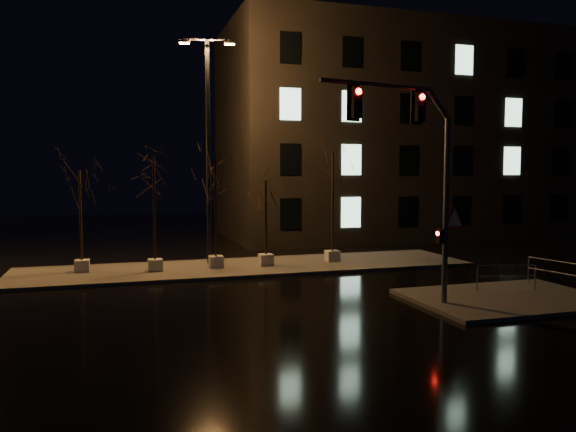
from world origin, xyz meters
name	(u,v)px	position (x,y,z in m)	size (l,w,h in m)	color
ground	(284,294)	(0.00, 0.00, 0.00)	(90.00, 90.00, 0.00)	black
median	(249,267)	(0.00, 6.00, 0.07)	(22.00, 5.00, 0.15)	#4E4B45
sidewalk_corner	(507,298)	(7.50, -3.50, 0.07)	(7.00, 5.00, 0.15)	#4E4B45
building	(393,136)	(14.00, 18.00, 7.50)	(25.00, 12.00, 15.00)	black
tree_0	(80,193)	(-7.70, 6.58, 3.77)	(1.80, 1.80, 4.78)	beige
tree_1	(154,181)	(-4.47, 5.84, 4.30)	(1.80, 1.80, 5.47)	beige
tree_2	(215,183)	(-1.62, 5.96, 4.18)	(1.80, 1.80, 5.31)	beige
tree_3	(266,199)	(0.83, 5.86, 3.40)	(1.80, 1.80, 4.27)	beige
tree_4	(333,176)	(4.41, 6.09, 4.54)	(1.80, 1.80, 5.79)	beige
traffic_signal_mast	(420,164)	(3.58, -3.90, 4.98)	(5.93, 1.24, 7.35)	#5C5E64
streetlight_main	(208,135)	(-1.70, 7.46, 6.56)	(2.77, 0.84, 11.11)	black
guard_rail_a	(506,274)	(8.17, -2.59, 0.80)	(2.25, 0.62, 1.00)	#5C5E64
guard_rail_b	(553,270)	(10.32, -2.64, 0.86)	(0.52, 2.26, 1.09)	#5C5E64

